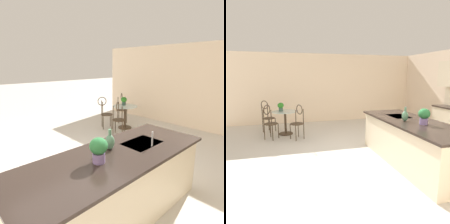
{
  "view_description": "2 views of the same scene",
  "coord_description": "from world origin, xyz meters",
  "views": [
    {
      "loc": [
        1.97,
        2.53,
        2.06
      ],
      "look_at": [
        -0.62,
        -0.18,
        1.15
      ],
      "focal_mm": 31.76,
      "sensor_mm": 36.0,
      "label": 1
    },
    {
      "loc": [
        3.85,
        -1.7,
        1.84
      ],
      "look_at": [
        -1.73,
        -0.21,
        0.81
      ],
      "focal_mm": 32.53,
      "sensor_mm": 36.0,
      "label": 2
    }
  ],
  "objects": [
    {
      "name": "bistro_table",
      "position": [
        -2.66,
        -1.7,
        0.45
      ],
      "size": [
        0.8,
        0.8,
        0.74
      ],
      "color": "#3D2D1E",
      "rests_on": "ground"
    },
    {
      "name": "wall_left_window",
      "position": [
        -4.26,
        0.0,
        1.35
      ],
      "size": [
        0.12,
        7.8,
        2.7
      ],
      "primitive_type": "cube",
      "color": "beige",
      "rests_on": "ground"
    },
    {
      "name": "ground_plane",
      "position": [
        0.0,
        0.0,
        0.0
      ],
      "size": [
        40.0,
        40.0,
        0.0
      ],
      "primitive_type": "plane",
      "color": "beige"
    },
    {
      "name": "kitchen_island",
      "position": [
        0.3,
        0.85,
        0.46
      ],
      "size": [
        2.8,
        1.06,
        0.92
      ],
      "color": "beige",
      "rests_on": "ground"
    },
    {
      "name": "potted_plant_on_table",
      "position": [
        -2.73,
        -1.82,
        0.89
      ],
      "size": [
        0.19,
        0.19,
        0.27
      ],
      "color": "#385147",
      "rests_on": "bistro_table"
    },
    {
      "name": "sink_faucet",
      "position": [
        -0.25,
        1.03,
        1.03
      ],
      "size": [
        0.02,
        0.02,
        0.22
      ],
      "primitive_type": "cylinder",
      "color": "#B2B5BA",
      "rests_on": "kitchen_island"
    },
    {
      "name": "chair_toward_desk",
      "position": [
        -1.99,
        -1.35,
        0.57
      ],
      "size": [
        0.52,
        0.52,
        1.04
      ],
      "color": "#3D2D1E",
      "rests_on": "ground"
    },
    {
      "name": "chair_near_window",
      "position": [
        -2.18,
        -2.14,
        0.57
      ],
      "size": [
        0.53,
        0.53,
        1.04
      ],
      "color": "#3D2D1E",
      "rests_on": "ground"
    },
    {
      "name": "potted_plant_counter_near",
      "position": [
        0.6,
        0.87,
        1.1
      ],
      "size": [
        0.22,
        0.22,
        0.31
      ],
      "color": "#7A669E",
      "rests_on": "kitchen_island"
    },
    {
      "name": "vase_on_counter",
      "position": [
        0.25,
        0.69,
        1.03
      ],
      "size": [
        0.13,
        0.13,
        0.29
      ],
      "color": "#4C7A5B",
      "rests_on": "kitchen_island"
    },
    {
      "name": "chair_by_island",
      "position": [
        -3.11,
        -2.27,
        0.57
      ],
      "size": [
        0.53,
        0.53,
        1.04
      ],
      "color": "#3D2D1E",
      "rests_on": "ground"
    }
  ]
}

